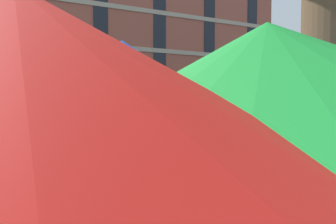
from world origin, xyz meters
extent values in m
plane|color=#2D3033|center=(0.00, 0.00, 0.00)|extent=(120.00, 120.00, 0.00)
cube|color=#B2ADA3|center=(0.00, 6.80, 0.06)|extent=(56.00, 3.60, 0.12)
cube|color=#934C3D|center=(0.00, 15.00, 8.00)|extent=(38.84, 12.00, 16.00)
cube|color=#9E937F|center=(0.00, 8.96, 3.20)|extent=(38.06, 0.08, 0.36)
cube|color=#9E937F|center=(0.00, 8.96, 6.40)|extent=(38.06, 0.08, 0.36)
cube|color=black|center=(-2.43, 8.97, 8.40)|extent=(1.10, 0.06, 14.80)
cube|color=black|center=(2.43, 8.97, 8.40)|extent=(1.10, 0.06, 14.80)
cube|color=black|center=(7.28, 8.97, 8.40)|extent=(1.10, 0.06, 14.80)
cube|color=black|center=(12.14, 8.97, 8.40)|extent=(1.10, 0.06, 14.80)
cube|color=black|center=(16.99, 8.97, 8.40)|extent=(1.10, 0.06, 14.80)
cube|color=silver|center=(-1.75, 3.70, 0.82)|extent=(5.10, 1.90, 0.96)
cube|color=silver|center=(-2.85, 3.70, 1.75)|extent=(1.90, 1.75, 0.90)
cube|color=silver|center=(0.72, 3.70, 1.48)|extent=(0.16, 1.75, 0.36)
cylinder|color=black|center=(-0.17, 4.65, 0.34)|extent=(0.68, 0.22, 0.68)
cylinder|color=black|center=(-0.17, 2.75, 0.34)|extent=(0.68, 0.22, 0.68)
cylinder|color=black|center=(-3.33, 4.65, 0.34)|extent=(0.68, 0.22, 0.68)
cube|color=#A8AAB2|center=(5.64, 3.70, 0.70)|extent=(4.40, 1.76, 0.80)
cube|color=#A8AAB2|center=(5.49, 3.70, 1.44)|extent=(2.30, 1.55, 0.68)
cube|color=black|center=(5.49, 3.70, 1.44)|extent=(2.32, 1.57, 0.32)
cylinder|color=black|center=(7.00, 4.58, 0.30)|extent=(0.60, 0.22, 0.60)
cylinder|color=black|center=(7.00, 2.82, 0.30)|extent=(0.60, 0.22, 0.60)
cylinder|color=black|center=(4.27, 4.58, 0.30)|extent=(0.60, 0.22, 0.60)
cylinder|color=black|center=(4.27, 2.82, 0.30)|extent=(0.60, 0.22, 0.60)
cube|color=black|center=(13.34, 3.70, 0.82)|extent=(5.10, 1.90, 0.96)
cube|color=black|center=(14.44, 3.70, 1.75)|extent=(1.90, 1.75, 0.90)
cube|color=black|center=(10.87, 3.70, 1.48)|extent=(0.16, 1.75, 0.36)
cylinder|color=black|center=(11.76, 2.75, 0.34)|extent=(0.68, 0.22, 0.68)
cylinder|color=black|center=(11.76, 4.65, 0.34)|extent=(0.68, 0.22, 0.68)
cylinder|color=black|center=(14.92, 2.75, 0.34)|extent=(0.68, 0.22, 0.68)
cylinder|color=black|center=(14.92, 4.65, 0.34)|extent=(0.68, 0.22, 0.68)
cube|color=#A8AAB2|center=(20.15, 3.70, 0.70)|extent=(4.40, 1.76, 0.80)
cube|color=#A8AAB2|center=(20.00, 3.70, 1.44)|extent=(2.30, 1.55, 0.68)
cube|color=black|center=(20.00, 3.70, 1.44)|extent=(2.32, 1.57, 0.32)
cylinder|color=black|center=(21.52, 4.58, 0.30)|extent=(0.60, 0.22, 0.60)
cylinder|color=black|center=(18.79, 4.58, 0.30)|extent=(0.60, 0.22, 0.60)
cylinder|color=black|center=(18.79, 2.82, 0.30)|extent=(0.60, 0.22, 0.60)
cylinder|color=brown|center=(1.70, 7.33, 1.06)|extent=(0.25, 0.25, 2.13)
sphere|color=#2D702D|center=(1.92, 7.32, 3.18)|extent=(2.52, 2.52, 2.52)
sphere|color=#2D702D|center=(1.92, 7.27, 3.32)|extent=(2.31, 2.31, 2.31)
cylinder|color=#4C3823|center=(13.53, 7.14, 1.08)|extent=(0.26, 0.26, 2.15)
sphere|color=#236023|center=(13.35, 7.40, 3.06)|extent=(2.55, 2.55, 2.55)
sphere|color=#236023|center=(13.51, 7.35, 3.56)|extent=(2.13, 2.13, 2.13)
sphere|color=#236023|center=(13.30, 7.26, 3.29)|extent=(2.67, 2.67, 2.67)
sphere|color=#236023|center=(13.81, 7.47, 3.76)|extent=(3.05, 3.05, 3.05)
cylinder|color=silver|center=(0.68, -9.00, 1.19)|extent=(0.06, 0.06, 2.37)
cone|color=blue|center=(1.74, -9.00, 2.11)|extent=(1.87, 1.87, 0.52)
cone|color=orange|center=(1.21, -8.08, 2.11)|extent=(1.87, 1.87, 0.52)
cone|color=#199EB2|center=(0.15, -8.08, 2.11)|extent=(1.87, 1.87, 0.52)
cone|color=red|center=(0.15, -9.92, 2.11)|extent=(1.87, 1.87, 0.52)
cone|color=green|center=(1.21, -9.92, 2.11)|extent=(1.87, 1.87, 0.52)
cone|color=blue|center=(0.68, -9.00, 2.15)|extent=(1.78, 1.78, 0.60)
cylinder|color=brown|center=(3.58, -8.56, 2.46)|extent=(0.72, 0.72, 4.91)
camera|label=1|loc=(0.33, -10.87, 1.98)|focal=26.19mm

